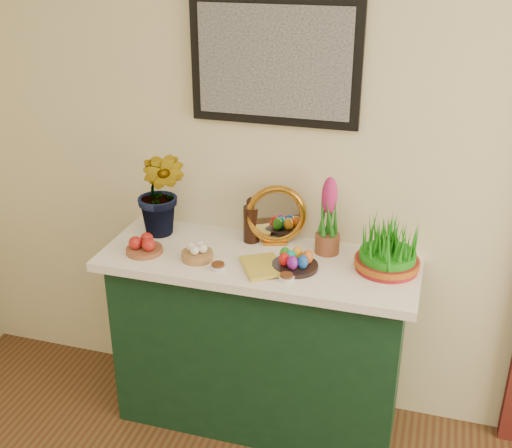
{
  "coord_description": "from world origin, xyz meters",
  "views": [
    {
      "loc": [
        0.37,
        -0.41,
        2.2
      ],
      "look_at": [
        -0.33,
        1.95,
        1.07
      ],
      "focal_mm": 45.0,
      "sensor_mm": 36.0,
      "label": 1
    }
  ],
  "objects": [
    {
      "name": "room",
      "position": [
        0.06,
        0.11,
        1.7
      ],
      "size": [
        4.5,
        4.54,
        2.72
      ],
      "color": "brown",
      "rests_on": "ground"
    },
    {
      "name": "sideboard",
      "position": [
        -0.33,
        2.0,
        0.42
      ],
      "size": [
        1.3,
        0.45,
        0.85
      ],
      "primitive_type": "cube",
      "color": "#12331C",
      "rests_on": "ground"
    },
    {
      "name": "tablecloth",
      "position": [
        -0.33,
        2.0,
        0.87
      ],
      "size": [
        1.4,
        0.55,
        0.04
      ],
      "primitive_type": "cube",
      "color": "white",
      "rests_on": "sideboard"
    },
    {
      "name": "hyacinth_green",
      "position": [
        -0.83,
        2.1,
        1.17
      ],
      "size": [
        0.3,
        0.26,
        0.56
      ],
      "primitive_type": "imported",
      "rotation": [
        0.0,
        0.0,
        -0.08
      ],
      "color": "#226D1B",
      "rests_on": "tablecloth"
    },
    {
      "name": "apple_bowl",
      "position": [
        -0.84,
        1.9,
        0.92
      ],
      "size": [
        0.21,
        0.21,
        0.08
      ],
      "color": "brown",
      "rests_on": "tablecloth"
    },
    {
      "name": "garlic_basket",
      "position": [
        -0.59,
        1.9,
        0.92
      ],
      "size": [
        0.18,
        0.18,
        0.08
      ],
      "color": "#AF8346",
      "rests_on": "tablecloth"
    },
    {
      "name": "vinegar_cruet",
      "position": [
        -0.41,
        2.15,
        0.99
      ],
      "size": [
        0.07,
        0.07,
        0.22
      ],
      "color": "black",
      "rests_on": "tablecloth"
    },
    {
      "name": "mirror",
      "position": [
        -0.3,
        2.16,
        1.02
      ],
      "size": [
        0.28,
        0.15,
        0.28
      ],
      "color": "#BF7B23",
      "rests_on": "tablecloth"
    },
    {
      "name": "book",
      "position": [
        -0.36,
        1.86,
        0.9
      ],
      "size": [
        0.23,
        0.25,
        0.03
      ],
      "primitive_type": "imported",
      "rotation": [
        0.0,
        0.0,
        0.53
      ],
      "color": "gold",
      "rests_on": "tablecloth"
    },
    {
      "name": "spice_dish_left",
      "position": [
        -0.47,
        1.85,
        0.9
      ],
      "size": [
        0.07,
        0.07,
        0.03
      ],
      "color": "silver",
      "rests_on": "tablecloth"
    },
    {
      "name": "spice_dish_right",
      "position": [
        -0.17,
        1.84,
        0.9
      ],
      "size": [
        0.07,
        0.07,
        0.03
      ],
      "color": "silver",
      "rests_on": "tablecloth"
    },
    {
      "name": "egg_plate",
      "position": [
        -0.16,
        1.94,
        0.92
      ],
      "size": [
        0.24,
        0.24,
        0.08
      ],
      "color": "black",
      "rests_on": "tablecloth"
    },
    {
      "name": "hyacinth_pink",
      "position": [
        -0.06,
        2.13,
        1.05
      ],
      "size": [
        0.11,
        0.11,
        0.36
      ],
      "color": "brown",
      "rests_on": "tablecloth"
    },
    {
      "name": "wheatgrass_sabzeh",
      "position": [
        0.22,
        2.05,
        0.99
      ],
      "size": [
        0.28,
        0.28,
        0.22
      ],
      "color": "maroon",
      "rests_on": "tablecloth"
    }
  ]
}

